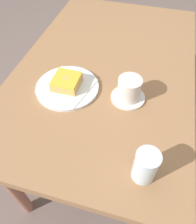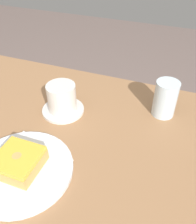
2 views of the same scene
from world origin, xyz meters
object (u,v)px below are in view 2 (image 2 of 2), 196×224
plate_glazed_square (21,169)px  water_glass (165,99)px  donut_glazed_square (19,161)px  coffee_cup (62,100)px

plate_glazed_square → water_glass: (-0.27, -0.33, 0.05)m
donut_glazed_square → coffee_cup: 0.23m
plate_glazed_square → water_glass: water_glass is taller
plate_glazed_square → donut_glazed_square: 0.03m
plate_glazed_square → water_glass: size_ratio=2.23×
plate_glazed_square → coffee_cup: coffee_cup is taller
donut_glazed_square → water_glass: bearing=-129.5°
donut_glazed_square → plate_glazed_square: bearing=-90.0°
plate_glazed_square → donut_glazed_square: (0.00, 0.00, 0.03)m
water_glass → coffee_cup: water_glass is taller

